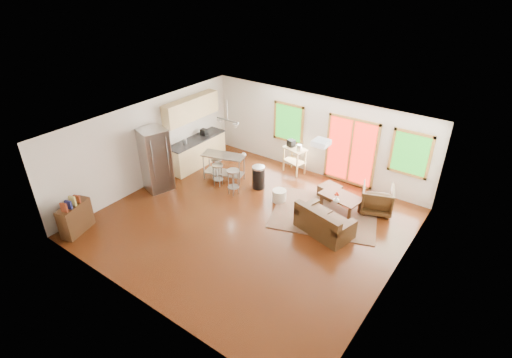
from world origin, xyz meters
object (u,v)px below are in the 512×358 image
Objects in this scene: island at (224,162)px; kitchen_cart at (294,151)px; loveseat at (323,223)px; armchair at (377,198)px; refrigerator at (155,160)px; coffee_table at (341,198)px; rug at (325,214)px; ottoman at (330,191)px.

island is 2.28m from kitchen_cart.
kitchen_cart reaches higher than loveseat.
refrigerator is at bearing 3.95° from armchair.
refrigerator reaches higher than armchair.
coffee_table is 1.44× the size of armchair.
island is (-3.51, -0.09, 0.56)m from rug.
armchair is (0.72, 1.75, 0.12)m from loveseat.
refrigerator reaches higher than island.
island is at bearing 68.61° from refrigerator.
kitchen_cart reaches higher than armchair.
coffee_table is 2.27× the size of ottoman.
refrigerator is at bearing -130.64° from kitchen_cart.
rug is at bearing 1.39° from island.
rug is 2.55× the size of kitchen_cart.
coffee_table is at bearing 62.82° from rug.
ottoman is (-0.32, 0.91, 0.16)m from rug.
refrigerator is 1.35× the size of island.
coffee_table is 0.98m from armchair.
coffee_table is (-0.11, 1.23, 0.08)m from loveseat.
island is 1.30× the size of kitchen_cart.
refrigerator reaches higher than ottoman.
armchair is 0.77× the size of kitchen_cart.
refrigerator is (-4.46, -2.59, 0.78)m from ottoman.
island is at bearing -162.72° from ottoman.
armchair reaches higher than loveseat.
refrigerator is at bearing -128.27° from island.
kitchen_cart reaches higher than rug.
loveseat is at bearing 47.24° from armchair.
armchair is at bearing 81.28° from loveseat.
armchair is (0.83, 0.52, 0.04)m from coffee_table.
coffee_table is at bearing 8.19° from island.
island reaches higher than coffee_table.
loveseat reaches higher than coffee_table.
ottoman is at bearing 140.46° from coffee_table.
armchair reaches higher than rug.
coffee_table is at bearing 11.63° from armchair.
armchair is at bearing 32.18° from coffee_table.
rug is 2.29× the size of coffee_table.
rug is at bearing 22.02° from armchair.
kitchen_cart reaches higher than ottoman.
kitchen_cart reaches higher than coffee_table.
loveseat is 3.93m from island.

